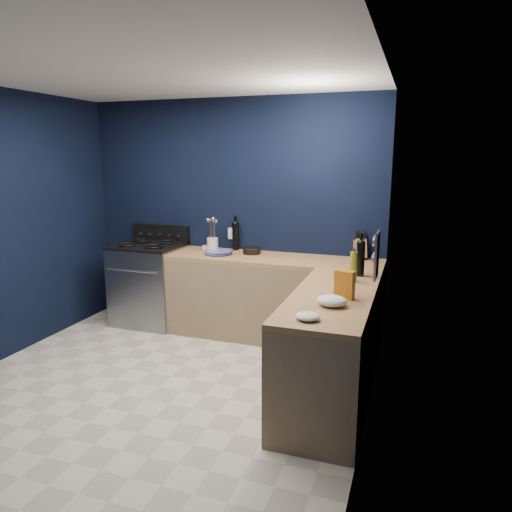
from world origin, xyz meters
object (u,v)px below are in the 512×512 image
at_px(plate_stack, 218,253).
at_px(crouton_bag, 345,285).
at_px(gas_range, 150,285).
at_px(knife_block, 360,249).
at_px(utensil_crock, 213,245).

distance_m(plate_stack, crouton_bag, 1.97).
bearing_deg(gas_range, crouton_bag, -26.30).
relative_size(gas_range, knife_block, 4.65).
height_order(gas_range, plate_stack, plate_stack).
relative_size(knife_block, crouton_bag, 0.92).
bearing_deg(gas_range, plate_stack, -1.49).
distance_m(plate_stack, utensil_crock, 0.19).
height_order(gas_range, utensil_crock, utensil_crock).
height_order(utensil_crock, knife_block, knife_block).
height_order(utensil_crock, crouton_bag, crouton_bag).
xyz_separation_m(utensil_crock, crouton_bag, (1.68, -1.32, 0.03)).
distance_m(utensil_crock, crouton_bag, 2.14).
xyz_separation_m(gas_range, knife_block, (2.40, 0.27, 0.54)).
bearing_deg(utensil_crock, knife_block, 5.91).
xyz_separation_m(plate_stack, utensil_crock, (-0.12, 0.13, 0.06)).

